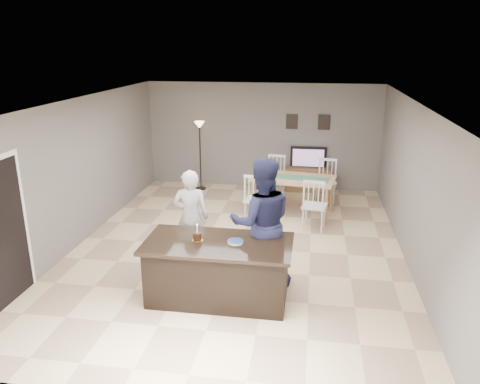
% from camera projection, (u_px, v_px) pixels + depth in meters
% --- Properties ---
extents(floor, '(8.00, 8.00, 0.00)m').
position_uv_depth(floor, '(238.00, 248.00, 8.73)').
color(floor, '#D9BB8B').
rests_on(floor, ground).
extents(room_shell, '(8.00, 8.00, 8.00)m').
position_uv_depth(room_shell, '(238.00, 160.00, 8.22)').
color(room_shell, slate).
rests_on(room_shell, floor).
extents(kitchen_island, '(2.15, 1.10, 0.90)m').
position_uv_depth(kitchen_island, '(219.00, 270.00, 6.90)').
color(kitchen_island, black).
rests_on(kitchen_island, floor).
extents(tv_console, '(1.20, 0.40, 0.60)m').
position_uv_depth(tv_console, '(307.00, 179.00, 12.01)').
color(tv_console, brown).
rests_on(tv_console, floor).
extents(television, '(0.91, 0.12, 0.53)m').
position_uv_depth(television, '(308.00, 157.00, 11.90)').
color(television, black).
rests_on(television, tv_console).
extents(tv_screen_glow, '(0.78, 0.00, 0.78)m').
position_uv_depth(tv_screen_glow, '(308.00, 158.00, 11.82)').
color(tv_screen_glow, '#D94F18').
rests_on(tv_screen_glow, tv_console).
extents(picture_frames, '(1.10, 0.02, 0.38)m').
position_uv_depth(picture_frames, '(308.00, 122.00, 11.77)').
color(picture_frames, black).
rests_on(picture_frames, room_shell).
extents(doorway, '(0.00, 2.10, 2.65)m').
position_uv_depth(doorway, '(4.00, 220.00, 6.62)').
color(doorway, black).
rests_on(doorway, floor).
extents(woman, '(0.64, 0.46, 1.66)m').
position_uv_depth(woman, '(191.00, 217.00, 7.92)').
color(woman, '#BCBCC1').
rests_on(woman, floor).
extents(man, '(1.14, 0.98, 2.04)m').
position_uv_depth(man, '(262.00, 223.00, 7.16)').
color(man, '#1B1E3C').
rests_on(man, floor).
extents(birthday_cake, '(0.16, 0.16, 0.25)m').
position_uv_depth(birthday_cake, '(197.00, 236.00, 6.81)').
color(birthday_cake, gold).
rests_on(birthday_cake, kitchen_island).
extents(plate_stack, '(0.23, 0.23, 0.04)m').
position_uv_depth(plate_stack, '(235.00, 242.00, 6.73)').
color(plate_stack, white).
rests_on(plate_stack, kitchen_island).
extents(dining_table, '(1.99, 2.25, 1.09)m').
position_uv_depth(dining_table, '(293.00, 184.00, 10.28)').
color(dining_table, tan).
rests_on(dining_table, floor).
extents(floor_lamp, '(0.26, 0.26, 1.77)m').
position_uv_depth(floor_lamp, '(200.00, 137.00, 11.82)').
color(floor_lamp, black).
rests_on(floor_lamp, floor).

